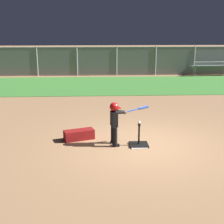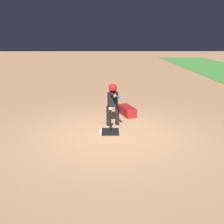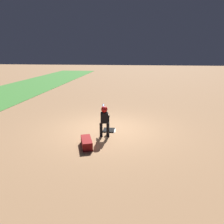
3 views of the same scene
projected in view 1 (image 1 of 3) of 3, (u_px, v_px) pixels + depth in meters
ground_plane at (145, 145)px, 8.45m from camera, size 90.00×90.00×0.00m
grass_outfield_strip at (120, 85)px, 16.98m from camera, size 56.00×5.54×0.02m
backstop_fence at (117, 60)px, 20.04m from camera, size 15.29×0.08×1.86m
home_plate at (138, 146)px, 8.34m from camera, size 0.47×0.47×0.02m
batting_tee at (139, 143)px, 8.37m from camera, size 0.50×0.45×0.61m
batter_child at (115, 118)px, 8.24m from camera, size 1.06×0.40×1.18m
baseball at (139, 122)px, 8.22m from camera, size 0.07×0.07×0.07m
bleachers_right_center at (19, 66)px, 21.00m from camera, size 3.73×2.13×1.03m
bleachers_left_center at (93, 66)px, 21.36m from camera, size 3.63×1.83×0.95m
bleachers_center at (212, 67)px, 20.59m from camera, size 3.09×1.91×0.95m
equipment_bag at (79, 135)px, 8.80m from camera, size 0.90×0.58×0.28m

